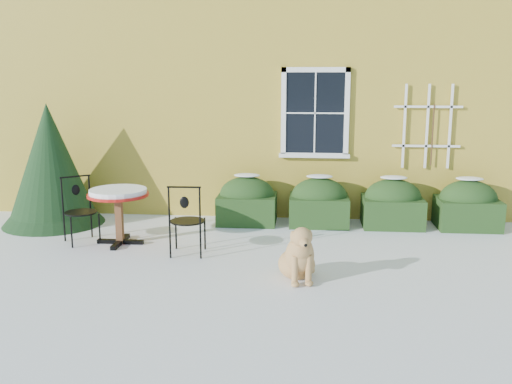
# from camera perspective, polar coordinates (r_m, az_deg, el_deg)

# --- Properties ---
(ground) EXTENTS (80.00, 80.00, 0.00)m
(ground) POSITION_cam_1_polar(r_m,az_deg,el_deg) (7.98, -0.64, -7.80)
(ground) COLOR white
(ground) RESTS_ON ground
(house) EXTENTS (12.40, 8.40, 6.40)m
(house) POSITION_cam_1_polar(r_m,az_deg,el_deg) (14.52, 2.16, 13.86)
(house) COLOR gold
(house) RESTS_ON ground
(hedge_row) EXTENTS (4.95, 0.80, 0.91)m
(hedge_row) POSITION_cam_1_polar(r_m,az_deg,el_deg) (10.33, 9.93, -1.13)
(hedge_row) COLOR black
(hedge_row) RESTS_ON ground
(evergreen_shrub) EXTENTS (1.80, 1.80, 2.17)m
(evergreen_shrub) POSITION_cam_1_polar(r_m,az_deg,el_deg) (10.85, -19.80, 1.50)
(evergreen_shrub) COLOR black
(evergreen_shrub) RESTS_ON ground
(bistro_table) EXTENTS (0.96, 0.96, 0.89)m
(bistro_table) POSITION_cam_1_polar(r_m,az_deg,el_deg) (9.25, -13.61, -0.62)
(bistro_table) COLOR black
(bistro_table) RESTS_ON ground
(patio_chair_near) EXTENTS (0.52, 0.52, 1.08)m
(patio_chair_near) POSITION_cam_1_polar(r_m,az_deg,el_deg) (8.55, -6.92, -2.76)
(patio_chair_near) COLOR black
(patio_chair_near) RESTS_ON ground
(patio_chair_far) EXTENTS (0.66, 0.66, 1.06)m
(patio_chair_far) POSITION_cam_1_polar(r_m,az_deg,el_deg) (9.58, -17.20, -1.71)
(patio_chair_far) COLOR black
(patio_chair_far) RESTS_ON ground
(dog) EXTENTS (0.61, 0.88, 0.78)m
(dog) POSITION_cam_1_polar(r_m,az_deg,el_deg) (7.53, 4.30, -6.53)
(dog) COLOR tan
(dog) RESTS_ON ground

